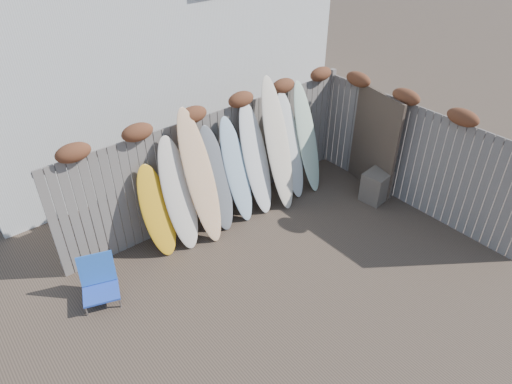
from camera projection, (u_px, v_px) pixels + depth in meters
ground at (303, 275)px, 7.39m from camera, size 80.00×80.00×0.00m
back_fence at (217, 154)px, 8.28m from camera, size 6.05×0.28×2.24m
right_fence at (413, 150)px, 8.45m from camera, size 0.28×4.40×2.24m
beach_chair at (99, 281)px, 6.84m from camera, size 0.68×0.70×0.70m
wooden_crate at (376, 186)px, 8.98m from camera, size 0.57×0.49×0.61m
lattice_panel at (373, 141)px, 9.01m from camera, size 0.34×1.35×2.05m
surfboard_0 at (157, 211)px, 7.49m from camera, size 0.54×0.58×1.59m
surfboard_1 at (179, 194)px, 7.58m from camera, size 0.57×0.72×1.95m
surfboard_2 at (200, 178)px, 7.65m from camera, size 0.57×0.84×2.33m
surfboard_3 at (216, 180)px, 8.00m from camera, size 0.52×0.69×1.89m
surfboard_4 at (236, 170)px, 8.21m from camera, size 0.52×0.72×1.94m
surfboard_5 at (256, 159)px, 8.38m from camera, size 0.53×0.75×2.09m
surfboard_6 at (278, 145)px, 8.44m from camera, size 0.55×0.88×2.46m
surfboard_7 at (290, 146)px, 8.82m from camera, size 0.48×0.74×2.08m
surfboard_8 at (307, 138)px, 8.97m from camera, size 0.50×0.79×2.18m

